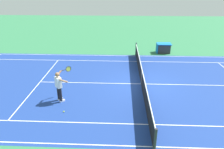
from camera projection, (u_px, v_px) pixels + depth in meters
name	position (u px, v px, depth m)	size (l,w,h in m)	color
ground_plane	(141.00, 84.00, 13.10)	(60.00, 60.00, 0.00)	#2D7247
court_slab	(141.00, 84.00, 13.10)	(24.20, 11.40, 0.00)	navy
court_line_markings	(141.00, 84.00, 13.10)	(23.85, 11.05, 0.01)	white
tennis_net	(142.00, 77.00, 12.90)	(0.10, 11.70, 1.08)	#2D2D33
tennis_player_near	(59.00, 85.00, 10.87)	(0.73, 1.09, 1.70)	black
tennis_ball	(64.00, 111.00, 10.22)	(0.07, 0.07, 0.07)	#CCE01E
equipment_cart_tarped	(163.00, 48.00, 18.81)	(1.25, 0.84, 0.85)	#2D2D33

